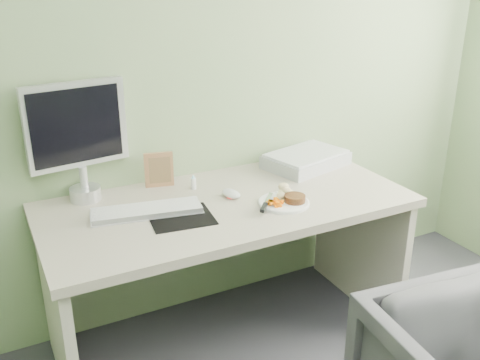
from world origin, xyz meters
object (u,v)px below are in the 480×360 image
scanner (306,160)px  monitor (78,135)px  plate (284,203)px  desk (228,238)px

scanner → monitor: bearing=160.0°
scanner → monitor: monitor is taller
plate → monitor: size_ratio=0.43×
monitor → scanner: bearing=-13.6°
desk → scanner: 0.63m
plate → scanner: size_ratio=0.55×
plate → scanner: 0.49m
plate → monitor: bearing=148.8°
desk → plate: 0.31m
plate → scanner: bearing=45.6°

